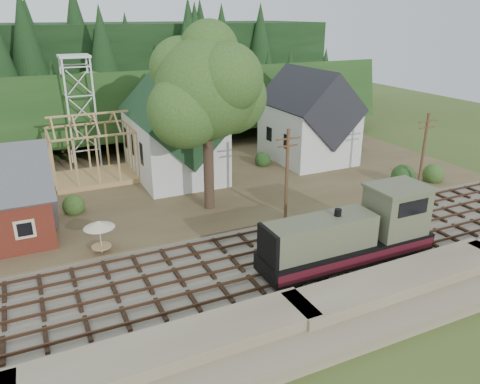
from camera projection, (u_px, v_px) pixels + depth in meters
name	position (u px, v px, depth m)	size (l,w,h in m)	color
ground	(236.00, 267.00, 32.68)	(140.00, 140.00, 0.00)	#384C1E
embankment	(302.00, 338.00, 25.51)	(64.00, 5.00, 1.60)	#7F7259
railroad_bed	(236.00, 266.00, 32.65)	(64.00, 11.00, 0.16)	#726B5B
village_flat	(162.00, 185.00, 47.82)	(64.00, 26.00, 0.30)	brown
hillside	(115.00, 134.00, 68.13)	(70.00, 28.00, 8.00)	#1E3F19
ridge	(97.00, 114.00, 81.63)	(80.00, 20.00, 12.00)	black
church	(174.00, 131.00, 48.23)	(8.40, 15.17, 13.00)	silver
farmhouse	(308.00, 121.00, 54.14)	(8.40, 10.80, 10.60)	silver
timber_frame	(92.00, 152.00, 47.69)	(8.20, 6.20, 6.99)	tan
lattice_tower	(76.00, 78.00, 50.32)	(3.20, 3.20, 12.12)	silver
big_tree	(208.00, 96.00, 38.39)	(10.90, 8.40, 14.70)	#38281E
telegraph_pole_near	(287.00, 174.00, 38.33)	(2.20, 0.28, 8.00)	#4C331E
telegraph_pole_far	(423.00, 152.00, 44.31)	(2.20, 0.28, 8.00)	#4C331E
locomotive	(354.00, 234.00, 32.39)	(12.87, 3.22, 5.12)	black
car_blue	(24.00, 233.00, 35.53)	(1.54, 3.83, 1.31)	#6097CF
car_red	(304.00, 152.00, 56.22)	(2.05, 4.46, 1.24)	red
patio_set	(99.00, 226.00, 33.32)	(2.21, 2.21, 2.47)	silver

